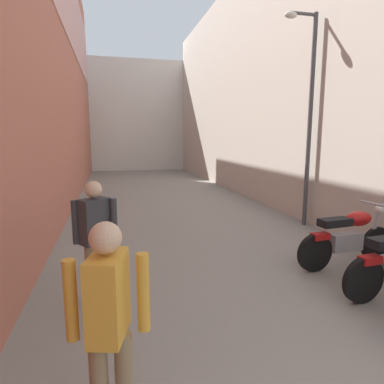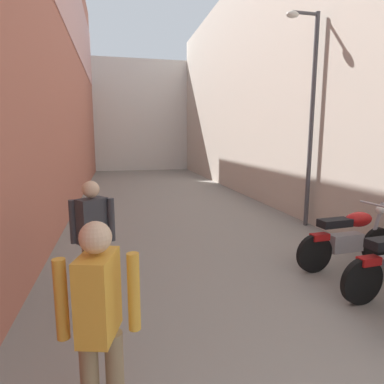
{
  "view_description": "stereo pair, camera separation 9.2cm",
  "coord_description": "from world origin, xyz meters",
  "px_view_note": "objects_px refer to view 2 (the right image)",
  "views": [
    {
      "loc": [
        -1.74,
        1.42,
        2.07
      ],
      "look_at": [
        -0.27,
        7.32,
        1.05
      ],
      "focal_mm": 30.71,
      "sensor_mm": 36.0,
      "label": 1
    },
    {
      "loc": [
        -1.65,
        1.39,
        2.07
      ],
      "look_at": [
        -0.27,
        7.32,
        1.05
      ],
      "focal_mm": 30.71,
      "sensor_mm": 36.0,
      "label": 2
    }
  ],
  "objects_px": {
    "pedestrian_mid_alley": "(100,321)",
    "street_lamp": "(309,106)",
    "pedestrian_further_down": "(93,235)",
    "motorcycle_fifth": "(349,237)"
  },
  "relations": [
    {
      "from": "pedestrian_mid_alley",
      "to": "street_lamp",
      "type": "bearing_deg",
      "value": 47.23
    },
    {
      "from": "pedestrian_further_down",
      "to": "motorcycle_fifth",
      "type": "bearing_deg",
      "value": 5.43
    },
    {
      "from": "motorcycle_fifth",
      "to": "pedestrian_further_down",
      "type": "distance_m",
      "value": 3.9
    },
    {
      "from": "motorcycle_fifth",
      "to": "pedestrian_further_down",
      "type": "xyz_separation_m",
      "value": [
        -3.86,
        -0.37,
        0.42
      ]
    },
    {
      "from": "pedestrian_further_down",
      "to": "street_lamp",
      "type": "relative_size",
      "value": 0.33
    },
    {
      "from": "motorcycle_fifth",
      "to": "street_lamp",
      "type": "xyz_separation_m",
      "value": [
        0.7,
        2.44,
        2.26
      ]
    },
    {
      "from": "pedestrian_mid_alley",
      "to": "street_lamp",
      "type": "height_order",
      "value": "street_lamp"
    },
    {
      "from": "pedestrian_further_down",
      "to": "street_lamp",
      "type": "distance_m",
      "value": 5.66
    },
    {
      "from": "street_lamp",
      "to": "pedestrian_mid_alley",
      "type": "bearing_deg",
      "value": -132.77
    },
    {
      "from": "pedestrian_mid_alley",
      "to": "street_lamp",
      "type": "distance_m",
      "value": 6.74
    }
  ]
}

